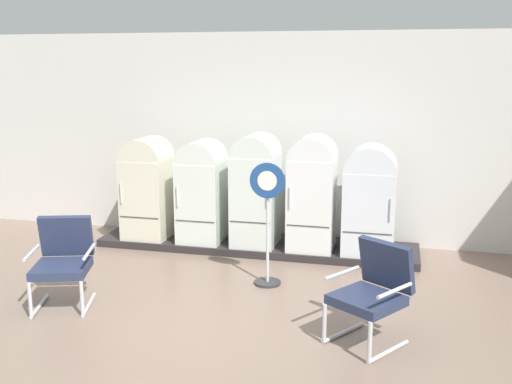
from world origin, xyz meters
The scene contains 11 objects.
ground centered at (0.00, 0.00, -0.03)m, with size 12.00×10.00×0.05m, color #826A5B.
back_wall centered at (0.00, 3.66, 1.53)m, with size 11.76×0.12×3.03m.
display_plinth centered at (0.00, 3.02, 0.05)m, with size 4.52×0.95×0.10m, color #2B2728.
refrigerator_0 centered at (-1.59, 2.90, 0.87)m, with size 0.63×0.65×1.46m.
refrigerator_1 centered at (-0.77, 2.91, 0.87)m, with size 0.61×0.67×1.44m.
refrigerator_2 centered at (0.01, 2.93, 0.93)m, with size 0.60×0.72×1.55m.
refrigerator_3 centered at (0.80, 2.91, 0.93)m, with size 0.61×0.67×1.55m.
refrigerator_4 centered at (1.57, 2.90, 0.86)m, with size 0.68×0.65×1.45m.
armchair_left centered at (-1.57, 0.60, 0.53)m, with size 0.76×0.81×0.96m.
armchair_right centered at (1.75, 0.49, 0.53)m, with size 0.85×0.87×0.96m.
sign_stand centered at (0.46, 1.69, 0.69)m, with size 0.42×0.32×1.48m.
Camera 1 is at (1.91, -4.86, 2.60)m, focal length 41.62 mm.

